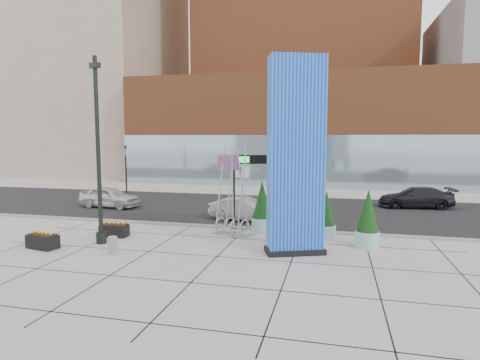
% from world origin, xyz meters
% --- Properties ---
extents(ground, '(160.00, 160.00, 0.00)m').
position_xyz_m(ground, '(0.00, 0.00, 0.00)').
color(ground, '#9E9991').
rests_on(ground, ground).
extents(street_asphalt, '(80.00, 12.00, 0.02)m').
position_xyz_m(street_asphalt, '(0.00, 10.00, 0.01)').
color(street_asphalt, black).
rests_on(street_asphalt, ground).
extents(curb_edge, '(80.00, 0.30, 0.12)m').
position_xyz_m(curb_edge, '(0.00, 4.00, 0.06)').
color(curb_edge, gray).
rests_on(curb_edge, ground).
extents(tower_podium, '(34.00, 10.00, 11.00)m').
position_xyz_m(tower_podium, '(1.00, 27.00, 5.50)').
color(tower_podium, '#99502C').
rests_on(tower_podium, ground).
extents(tower_glass_front, '(34.00, 0.60, 5.00)m').
position_xyz_m(tower_glass_front, '(1.00, 22.20, 2.50)').
color(tower_glass_front, '#8CA5B2').
rests_on(tower_glass_front, ground).
extents(building_beige_left, '(18.00, 20.00, 34.00)m').
position_xyz_m(building_beige_left, '(-26.00, 34.00, 17.00)').
color(building_beige_left, gray).
rests_on(building_beige_left, ground).
extents(blue_pylon, '(2.64, 1.87, 8.05)m').
position_xyz_m(blue_pylon, '(4.00, 0.25, 3.89)').
color(blue_pylon, '#0E32D3').
rests_on(blue_pylon, ground).
extents(lamp_post, '(0.57, 0.46, 8.33)m').
position_xyz_m(lamp_post, '(-4.71, -0.27, 3.41)').
color(lamp_post, black).
rests_on(lamp_post, ground).
extents(public_art_sculpture, '(2.19, 1.66, 4.47)m').
position_xyz_m(public_art_sculpture, '(0.70, 2.69, 1.17)').
color(public_art_sculpture, silver).
rests_on(public_art_sculpture, ground).
extents(concrete_bollard, '(0.38, 0.38, 0.73)m').
position_xyz_m(concrete_bollard, '(-3.27, -1.67, 0.37)').
color(concrete_bollard, gray).
rests_on(concrete_bollard, ground).
extents(overhead_street_sign, '(1.82, 0.58, 3.90)m').
position_xyz_m(overhead_street_sign, '(1.15, 3.80, 3.35)').
color(overhead_street_sign, black).
rests_on(overhead_street_sign, ground).
extents(round_planter_east, '(1.03, 1.03, 2.59)m').
position_xyz_m(round_planter_east, '(7.00, 1.88, 1.22)').
color(round_planter_east, '#97C9CB').
rests_on(round_planter_east, ground).
extents(round_planter_mid, '(0.92, 0.92, 2.29)m').
position_xyz_m(round_planter_mid, '(5.20, 3.13, 1.09)').
color(round_planter_mid, '#97C9CB').
rests_on(round_planter_mid, ground).
extents(round_planter_west, '(1.06, 1.06, 2.65)m').
position_xyz_m(round_planter_west, '(2.00, 3.60, 1.25)').
color(round_planter_west, '#97C9CB').
rests_on(round_planter_west, ground).
extents(box_planter_north, '(1.35, 0.72, 0.73)m').
position_xyz_m(box_planter_north, '(-4.82, 1.00, 0.33)').
color(box_planter_north, black).
rests_on(box_planter_north, ground).
extents(box_planter_south, '(1.47, 0.94, 0.75)m').
position_xyz_m(box_planter_south, '(-6.71, -1.60, 0.34)').
color(box_planter_south, black).
rests_on(box_planter_south, ground).
extents(car_white_west, '(4.35, 2.11, 1.43)m').
position_xyz_m(car_white_west, '(-9.46, 8.20, 0.72)').
color(car_white_west, silver).
rests_on(car_white_west, ground).
extents(car_silver_mid, '(4.29, 2.37, 1.34)m').
position_xyz_m(car_silver_mid, '(0.52, 6.02, 0.67)').
color(car_silver_mid, '#939599').
rests_on(car_silver_mid, ground).
extents(car_dark_east, '(5.05, 2.52, 1.41)m').
position_xyz_m(car_dark_east, '(10.93, 12.96, 0.70)').
color(car_dark_east, black).
rests_on(car_dark_east, ground).
extents(traffic_signal, '(0.15, 0.18, 4.10)m').
position_xyz_m(traffic_signal, '(-12.00, 15.00, 2.30)').
color(traffic_signal, black).
rests_on(traffic_signal, ground).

